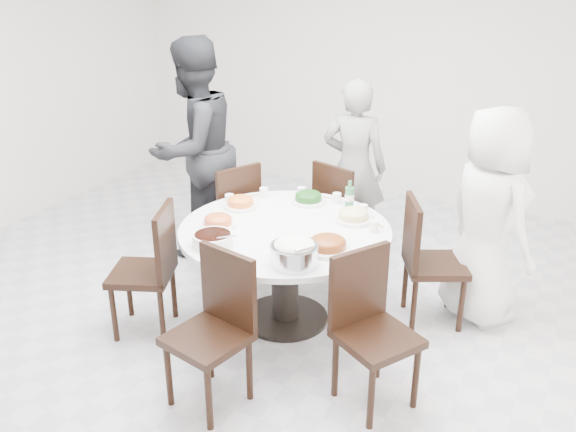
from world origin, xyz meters
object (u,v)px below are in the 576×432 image
at_px(dining_table, 285,275).
at_px(chair_nw, 228,215).
at_px(chair_sw, 141,270).
at_px(chair_s, 207,335).
at_px(chair_n, 346,214).
at_px(soup_bowl, 213,240).
at_px(beverage_bottle, 349,196).
at_px(chair_ne, 436,262).
at_px(diner_middle, 354,167).
at_px(diner_left, 194,149).
at_px(diner_right, 488,217).
at_px(chair_se, 377,335).
at_px(rice_bowl, 294,255).

distance_m(dining_table, chair_nw, 1.03).
xyz_separation_m(chair_sw, chair_s, (0.86, -0.47, 0.00)).
relative_size(chair_n, soup_bowl, 3.51).
xyz_separation_m(chair_s, beverage_bottle, (0.28, 1.54, 0.39)).
relative_size(chair_ne, diner_middle, 0.60).
relative_size(chair_sw, beverage_bottle, 4.13).
distance_m(chair_s, diner_left, 2.24).
bearing_deg(chair_n, diner_left, 31.53).
height_order(diner_right, beverage_bottle, diner_right).
height_order(chair_ne, diner_left, diner_left).
xyz_separation_m(chair_ne, diner_middle, (-0.97, 0.89, 0.31)).
xyz_separation_m(chair_n, chair_se, (0.83, -1.64, 0.00)).
bearing_deg(dining_table, chair_sw, -146.80).
bearing_deg(chair_nw, chair_n, 143.46).
relative_size(chair_nw, soup_bowl, 3.51).
distance_m(chair_sw, rice_bowl, 1.20).
xyz_separation_m(dining_table, chair_sw, (-0.85, -0.56, 0.10)).
distance_m(dining_table, rice_bowl, 0.71).
xyz_separation_m(dining_table, chair_nw, (-0.84, 0.59, 0.10)).
relative_size(chair_ne, chair_nw, 1.00).
bearing_deg(diner_right, chair_s, 93.78).
bearing_deg(dining_table, chair_se, -33.30).
xyz_separation_m(chair_nw, diner_left, (-0.42, 0.16, 0.49)).
height_order(chair_se, diner_middle, diner_middle).
bearing_deg(diner_middle, chair_se, 107.15).
height_order(diner_middle, beverage_bottle, diner_middle).
bearing_deg(diner_middle, diner_left, 19.32).
bearing_deg(chair_s, diner_left, 138.20).
bearing_deg(soup_bowl, chair_s, -61.68).
relative_size(chair_n, beverage_bottle, 4.13).
bearing_deg(chair_nw, chair_sw, 25.56).
height_order(chair_s, soup_bowl, chair_s).
xyz_separation_m(chair_nw, chair_se, (1.74, -1.18, 0.00)).
relative_size(diner_left, rice_bowl, 6.40).
bearing_deg(chair_ne, beverage_bottle, 61.48).
bearing_deg(chair_s, chair_sw, 163.83).
bearing_deg(rice_bowl, chair_n, 98.88).
bearing_deg(chair_nw, soup_bowl, 53.34).
distance_m(diner_right, diner_middle, 1.44).
relative_size(diner_middle, soup_bowl, 5.83).
bearing_deg(rice_bowl, dining_table, 122.39).
bearing_deg(chair_sw, beverage_bottle, 111.08).
bearing_deg(diner_middle, chair_s, 82.82).
distance_m(chair_ne, chair_nw, 1.82).
distance_m(chair_ne, diner_right, 0.49).
xyz_separation_m(chair_s, chair_se, (0.89, 0.44, 0.00)).
bearing_deg(diner_left, chair_s, 44.77).
height_order(chair_nw, soup_bowl, chair_nw).
height_order(diner_middle, soup_bowl, diner_middle).
relative_size(chair_s, rice_bowl, 3.16).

